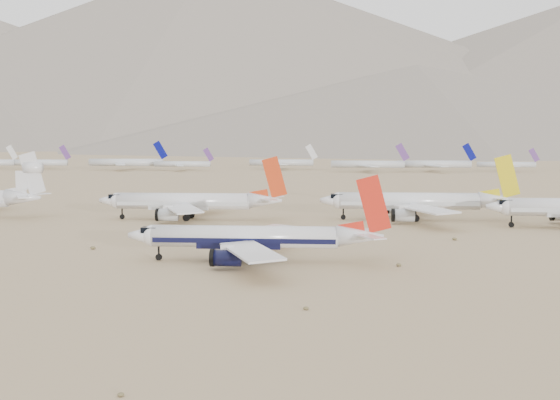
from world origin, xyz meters
The scene contains 7 objects.
ground centered at (0.00, 0.00, 0.00)m, with size 7000.00×7000.00×0.00m, color #947C56.
main_airliner centered at (1.04, 4.01, 4.02)m, with size 41.46×40.50×14.63m.
row2_gold_tail centered at (34.43, 64.03, 4.60)m, with size 46.17×45.16×16.44m.
row2_orange_tail centered at (-21.60, 60.77, 4.47)m, with size 44.65×43.68×15.93m.
distant_storage_row centered at (0.39, 306.00, 4.46)m, with size 516.54×64.38×15.51m.
mountain_range centered at (70.18, 1648.01, 190.32)m, with size 7354.00×3024.00×470.00m.
desert_scrub centered at (2.26, -29.21, 0.29)m, with size 261.14×121.67×0.63m.
Camera 1 is at (14.04, -110.51, 20.92)m, focal length 45.00 mm.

